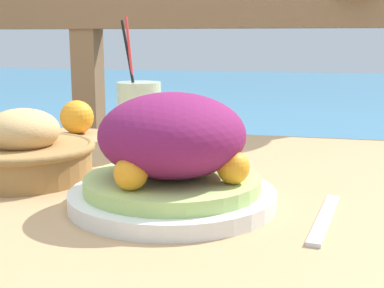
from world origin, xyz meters
The scene contains 8 objects.
patio_table centered at (0.00, 0.00, 0.62)m, with size 0.96×0.99×0.72m.
railing_fence centered at (0.00, 0.75, 0.75)m, with size 2.80×0.08×1.04m.
sea_backdrop centered at (0.00, 3.25, 0.28)m, with size 12.00×4.00×0.55m.
salad_plate centered at (0.00, -0.03, 0.78)m, with size 0.26×0.26×0.14m.
drink_glass centered at (-0.14, 0.25, 0.79)m, with size 0.08×0.08×0.25m.
bread_basket centered at (-0.25, 0.05, 0.76)m, with size 0.21×0.21×0.11m.
knife centered at (0.19, -0.04, 0.72)m, with size 0.04×0.18×0.00m.
orange_near_basket centered at (-0.34, 0.42, 0.76)m, with size 0.07×0.07×0.07m.
Camera 1 is at (0.17, -0.66, 0.93)m, focal length 50.00 mm.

